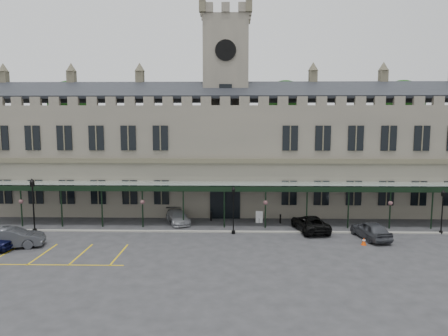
{
  "coord_description": "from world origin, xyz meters",
  "views": [
    {
      "loc": [
        0.84,
        -30.89,
        10.23
      ],
      "look_at": [
        0.0,
        6.0,
        6.0
      ],
      "focal_mm": 32.0,
      "sensor_mm": 36.0,
      "label": 1
    }
  ],
  "objects_px": {
    "clock_tower": "(226,97)",
    "lamp_post_mid": "(233,206)",
    "lamp_post_left": "(33,200)",
    "car_van": "(310,223)",
    "car_left_b": "(11,238)",
    "car_taxi": "(178,217)",
    "car_right_a": "(371,230)",
    "lamp_post_right": "(442,208)",
    "sign_board": "(259,217)",
    "station_building": "(226,154)",
    "traffic_cone": "(364,241)"
  },
  "relations": [
    {
      "from": "clock_tower",
      "to": "lamp_post_mid",
      "type": "bearing_deg",
      "value": -85.38
    },
    {
      "from": "lamp_post_left",
      "to": "car_van",
      "type": "distance_m",
      "value": 25.96
    },
    {
      "from": "lamp_post_mid",
      "to": "car_left_b",
      "type": "bearing_deg",
      "value": -165.99
    },
    {
      "from": "lamp_post_mid",
      "to": "car_taxi",
      "type": "height_order",
      "value": "lamp_post_mid"
    },
    {
      "from": "car_right_a",
      "to": "lamp_post_mid",
      "type": "bearing_deg",
      "value": -17.22
    },
    {
      "from": "clock_tower",
      "to": "car_left_b",
      "type": "distance_m",
      "value": 26.32
    },
    {
      "from": "lamp_post_left",
      "to": "lamp_post_right",
      "type": "height_order",
      "value": "lamp_post_left"
    },
    {
      "from": "car_taxi",
      "to": "car_right_a",
      "type": "bearing_deg",
      "value": -36.66
    },
    {
      "from": "lamp_post_left",
      "to": "lamp_post_right",
      "type": "xyz_separation_m",
      "value": [
        37.77,
        0.35,
        -0.57
      ]
    },
    {
      "from": "lamp_post_left",
      "to": "car_right_a",
      "type": "relative_size",
      "value": 1.09
    },
    {
      "from": "clock_tower",
      "to": "car_right_a",
      "type": "distance_m",
      "value": 21.72
    },
    {
      "from": "clock_tower",
      "to": "car_left_b",
      "type": "bearing_deg",
      "value": -138.17
    },
    {
      "from": "clock_tower",
      "to": "lamp_post_mid",
      "type": "distance_m",
      "value": 15.2
    },
    {
      "from": "lamp_post_mid",
      "to": "car_van",
      "type": "xyz_separation_m",
      "value": [
        7.24,
        1.11,
        -1.89
      ]
    },
    {
      "from": "clock_tower",
      "to": "sign_board",
      "type": "height_order",
      "value": "clock_tower"
    },
    {
      "from": "sign_board",
      "to": "car_left_b",
      "type": "bearing_deg",
      "value": -150.22
    },
    {
      "from": "lamp_post_right",
      "to": "car_left_b",
      "type": "height_order",
      "value": "lamp_post_right"
    },
    {
      "from": "lamp_post_mid",
      "to": "car_van",
      "type": "height_order",
      "value": "lamp_post_mid"
    },
    {
      "from": "station_building",
      "to": "lamp_post_right",
      "type": "relative_size",
      "value": 14.51
    },
    {
      "from": "lamp_post_mid",
      "to": "car_van",
      "type": "distance_m",
      "value": 7.56
    },
    {
      "from": "traffic_cone",
      "to": "sign_board",
      "type": "distance_m",
      "value": 10.99
    },
    {
      "from": "sign_board",
      "to": "car_right_a",
      "type": "height_order",
      "value": "car_right_a"
    },
    {
      "from": "station_building",
      "to": "lamp_post_mid",
      "type": "relative_size",
      "value": 13.52
    },
    {
      "from": "sign_board",
      "to": "car_van",
      "type": "distance_m",
      "value": 5.46
    },
    {
      "from": "car_taxi",
      "to": "clock_tower",
      "type": "bearing_deg",
      "value": 35.7
    },
    {
      "from": "car_van",
      "to": "lamp_post_mid",
      "type": "bearing_deg",
      "value": -0.57
    },
    {
      "from": "station_building",
      "to": "sign_board",
      "type": "xyz_separation_m",
      "value": [
        3.53,
        -6.85,
        -5.87
      ]
    },
    {
      "from": "clock_tower",
      "to": "car_left_b",
      "type": "height_order",
      "value": "clock_tower"
    },
    {
      "from": "sign_board",
      "to": "car_left_b",
      "type": "distance_m",
      "value": 22.58
    },
    {
      "from": "lamp_post_left",
      "to": "car_right_a",
      "type": "xyz_separation_m",
      "value": [
        30.71,
        -1.39,
        -2.23
      ]
    },
    {
      "from": "clock_tower",
      "to": "lamp_post_mid",
      "type": "height_order",
      "value": "clock_tower"
    },
    {
      "from": "lamp_post_mid",
      "to": "lamp_post_right",
      "type": "xyz_separation_m",
      "value": [
        19.17,
        0.43,
        -0.18
      ]
    },
    {
      "from": "lamp_post_right",
      "to": "car_right_a",
      "type": "height_order",
      "value": "lamp_post_right"
    },
    {
      "from": "traffic_cone",
      "to": "car_van",
      "type": "relative_size",
      "value": 0.12
    },
    {
      "from": "station_building",
      "to": "sign_board",
      "type": "bearing_deg",
      "value": -62.73
    },
    {
      "from": "lamp_post_left",
      "to": "lamp_post_mid",
      "type": "bearing_deg",
      "value": -0.25
    },
    {
      "from": "traffic_cone",
      "to": "car_left_b",
      "type": "relative_size",
      "value": 0.13
    },
    {
      "from": "lamp_post_right",
      "to": "car_right_a",
      "type": "distance_m",
      "value": 7.46
    },
    {
      "from": "clock_tower",
      "to": "sign_board",
      "type": "relative_size",
      "value": 20.32
    },
    {
      "from": "lamp_post_mid",
      "to": "car_right_a",
      "type": "relative_size",
      "value": 0.95
    },
    {
      "from": "traffic_cone",
      "to": "car_van",
      "type": "distance_m",
      "value": 5.67
    },
    {
      "from": "car_van",
      "to": "lamp_post_left",
      "type": "bearing_deg",
      "value": -6.99
    },
    {
      "from": "station_building",
      "to": "car_taxi",
      "type": "height_order",
      "value": "station_building"
    },
    {
      "from": "clock_tower",
      "to": "lamp_post_left",
      "type": "xyz_separation_m",
      "value": [
        -17.71,
        -10.9,
        -10.09
      ]
    },
    {
      "from": "traffic_cone",
      "to": "car_right_a",
      "type": "relative_size",
      "value": 0.14
    },
    {
      "from": "traffic_cone",
      "to": "car_right_a",
      "type": "bearing_deg",
      "value": 57.59
    },
    {
      "from": "lamp_post_mid",
      "to": "car_taxi",
      "type": "bearing_deg",
      "value": 146.26
    },
    {
      "from": "lamp_post_left",
      "to": "traffic_cone",
      "type": "relative_size",
      "value": 7.98
    },
    {
      "from": "station_building",
      "to": "traffic_cone",
      "type": "bearing_deg",
      "value": -49.93
    },
    {
      "from": "clock_tower",
      "to": "lamp_post_mid",
      "type": "relative_size",
      "value": 5.59
    }
  ]
}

